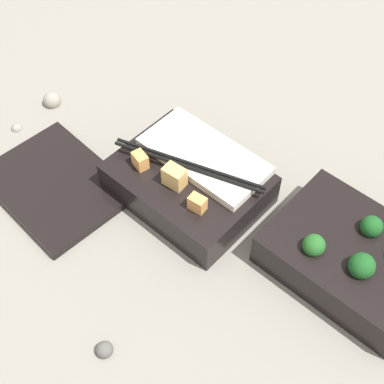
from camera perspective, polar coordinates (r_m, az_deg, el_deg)
name	(u,v)px	position (r m, az deg, el deg)	size (l,w,h in m)	color
ground_plane	(258,227)	(0.74, 7.10, -3.69)	(3.00, 3.00, 0.00)	gray
bento_tray_vegetable	(355,257)	(0.71, 17.00, -6.62)	(0.20, 0.15, 0.08)	black
bento_tray_rice	(190,181)	(0.75, -0.26, 1.21)	(0.21, 0.15, 0.08)	black
bento_lid	(56,185)	(0.80, -14.30, 0.77)	(0.20, 0.15, 0.01)	black
pebble_0	(52,100)	(0.93, -14.70, 9.42)	(0.03, 0.03, 0.03)	gray
pebble_1	(16,127)	(0.90, -18.22, 6.65)	(0.02, 0.02, 0.02)	gray
pebble_3	(104,350)	(0.66, -9.32, -16.26)	(0.02, 0.02, 0.02)	#595651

